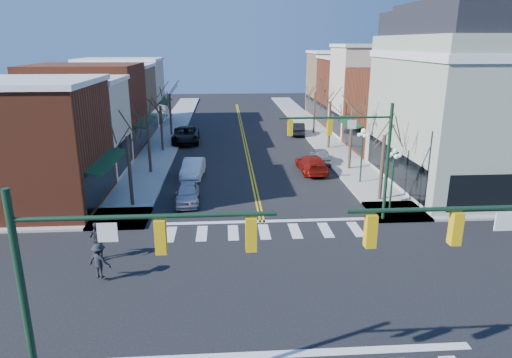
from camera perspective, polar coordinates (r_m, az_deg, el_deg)
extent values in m
plane|color=black|center=(21.03, 2.55, -13.31)|extent=(160.00, 160.00, 0.00)
cube|color=#9E9B93|center=(40.03, -13.29, 1.16)|extent=(3.50, 70.00, 0.15)
cube|color=#9E9B93|center=(40.96, 11.64, 1.62)|extent=(3.50, 70.00, 0.15)
cube|color=maroon|center=(33.32, -27.52, 3.55)|extent=(10.00, 8.50, 8.00)
cube|color=beige|center=(40.44, -23.27, 5.75)|extent=(10.00, 7.00, 7.50)
cube|color=maroon|center=(47.90, -20.30, 8.20)|extent=(10.00, 9.00, 8.50)
cube|color=#9C7D56|center=(55.85, -17.98, 9.14)|extent=(10.00, 7.50, 7.80)
cube|color=beige|center=(63.33, -16.36, 10.27)|extent=(10.00, 8.00, 8.20)
cube|color=maroon|center=(47.70, 18.00, 8.08)|extent=(10.00, 8.50, 8.00)
cube|color=beige|center=(54.79, 15.13, 10.40)|extent=(10.00, 7.00, 10.00)
cube|color=maroon|center=(61.98, 12.84, 10.54)|extent=(10.00, 8.00, 8.50)
cube|color=#9C7D56|center=(69.62, 10.98, 11.50)|extent=(10.00, 8.00, 9.00)
cube|color=#9BA992|center=(37.88, 25.84, 7.47)|extent=(12.00, 14.00, 11.00)
cube|color=white|center=(37.55, 26.65, 13.63)|extent=(12.25, 14.25, 0.50)
cube|color=black|center=(37.56, 27.13, 17.11)|extent=(11.40, 13.40, 1.80)
cube|color=black|center=(37.62, 27.36, 18.77)|extent=(9.80, 11.80, 0.60)
cylinder|color=#14331E|center=(13.76, -26.71, -15.48)|extent=(0.20, 0.20, 7.20)
cylinder|color=#14331E|center=(11.62, -13.58, -4.58)|extent=(6.50, 0.12, 0.12)
cube|color=gold|center=(11.77, -11.83, -7.06)|extent=(0.28, 0.28, 0.90)
cube|color=gold|center=(11.67, -0.62, -6.90)|extent=(0.28, 0.28, 0.90)
cylinder|color=#14331E|center=(13.07, 25.23, -3.34)|extent=(6.50, 0.12, 0.12)
cube|color=gold|center=(13.10, 23.68, -5.67)|extent=(0.28, 0.28, 0.90)
cube|color=gold|center=(12.23, 14.12, -6.29)|extent=(0.28, 0.28, 0.90)
cylinder|color=#14331E|center=(28.08, 16.10, 1.80)|extent=(0.20, 0.20, 7.20)
cylinder|color=#14331E|center=(26.57, 9.93, 7.56)|extent=(6.50, 0.12, 0.12)
cube|color=gold|center=(26.58, 9.18, 6.40)|extent=(0.28, 0.28, 0.90)
cube|color=gold|center=(26.16, 4.29, 6.41)|extent=(0.28, 0.28, 0.90)
cylinder|color=#14331E|center=(29.77, 16.60, -0.61)|extent=(0.12, 0.12, 4.00)
sphere|color=white|center=(29.23, 16.95, 3.41)|extent=(0.36, 0.36, 0.36)
cylinder|color=#14331E|center=(35.69, 13.06, 2.49)|extent=(0.12, 0.12, 4.00)
sphere|color=white|center=(35.24, 13.29, 5.88)|extent=(0.36, 0.36, 0.36)
cylinder|color=#382B21|center=(30.83, -15.48, 0.81)|extent=(0.24, 0.24, 4.76)
cylinder|color=#382B21|center=(38.44, -13.24, 4.28)|extent=(0.24, 0.24, 5.04)
cylinder|color=#382B21|center=(46.25, -11.71, 6.13)|extent=(0.24, 0.24, 4.55)
cylinder|color=#382B21|center=(54.05, -10.64, 7.88)|extent=(0.24, 0.24, 4.90)
cylinder|color=#382B21|center=(32.01, 15.46, 1.26)|extent=(0.24, 0.24, 4.62)
cylinder|color=#382B21|center=(39.36, 11.74, 4.77)|extent=(0.24, 0.24, 5.18)
cylinder|color=#382B21|center=(47.00, 9.15, 6.61)|extent=(0.24, 0.24, 4.83)
cylinder|color=#382B21|center=(54.71, 7.29, 8.17)|extent=(0.24, 0.24, 4.97)
imported|color=#AFAEB3|center=(31.30, -8.59, -1.76)|extent=(1.80, 4.12, 1.38)
imported|color=white|center=(37.19, -7.88, 1.33)|extent=(1.91, 4.57, 1.47)
imported|color=black|center=(50.24, -8.76, 5.46)|extent=(3.01, 6.20, 1.70)
imported|color=maroon|center=(38.55, 6.97, 1.90)|extent=(2.23, 5.09, 1.46)
imported|color=#A6A6AA|center=(41.66, 8.03, 2.93)|extent=(1.81, 4.13, 1.38)
imported|color=black|center=(54.17, 5.24, 6.26)|extent=(2.03, 4.55, 1.45)
imported|color=black|center=(24.24, -19.23, -7.17)|extent=(1.14, 1.05, 1.87)
imported|color=black|center=(22.23, -19.00, -9.64)|extent=(1.24, 0.97, 1.69)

